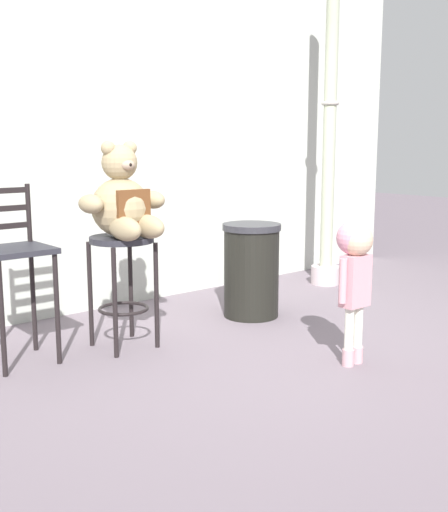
# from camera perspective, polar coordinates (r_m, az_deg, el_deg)

# --- Properties ---
(ground_plane) EXTENTS (24.00, 24.00, 0.00)m
(ground_plane) POSITION_cam_1_polar(r_m,az_deg,el_deg) (4.39, 4.94, -8.41)
(ground_plane) COLOR slate
(building_wall) EXTENTS (6.85, 0.30, 3.29)m
(building_wall) POSITION_cam_1_polar(r_m,az_deg,el_deg) (5.68, -9.05, 12.55)
(building_wall) COLOR beige
(building_wall) RESTS_ON ground_plane
(bar_stool_with_teddy) EXTENTS (0.43, 0.43, 0.77)m
(bar_stool_with_teddy) POSITION_cam_1_polar(r_m,az_deg,el_deg) (4.38, -9.05, -0.98)
(bar_stool_with_teddy) COLOR #28282F
(bar_stool_with_teddy) RESTS_ON ground_plane
(teddy_bear) EXTENTS (0.61, 0.55, 0.63)m
(teddy_bear) POSITION_cam_1_polar(r_m,az_deg,el_deg) (4.29, -9.00, 4.73)
(teddy_bear) COLOR tan
(teddy_bear) RESTS_ON bar_stool_with_teddy
(child_walking) EXTENTS (0.29, 0.23, 0.92)m
(child_walking) POSITION_cam_1_polar(r_m,az_deg,el_deg) (4.04, 11.61, -0.45)
(child_walking) COLOR #C6989F
(child_walking) RESTS_ON ground_plane
(trash_bin) EXTENTS (0.47, 0.47, 0.76)m
(trash_bin) POSITION_cam_1_polar(r_m,az_deg,el_deg) (5.14, 2.46, -1.26)
(trash_bin) COLOR black
(trash_bin) RESTS_ON ground_plane
(lamppost) EXTENTS (0.29, 0.29, 3.05)m
(lamppost) POSITION_cam_1_polar(r_m,az_deg,el_deg) (6.31, 9.33, 8.45)
(lamppost) COLOR #B6A4A7
(lamppost) RESTS_ON ground_plane
(bar_chair_empty) EXTENTS (0.42, 0.42, 1.13)m
(bar_chair_empty) POSITION_cam_1_polar(r_m,az_deg,el_deg) (4.22, -18.24, -0.35)
(bar_chair_empty) COLOR #28282F
(bar_chair_empty) RESTS_ON ground_plane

